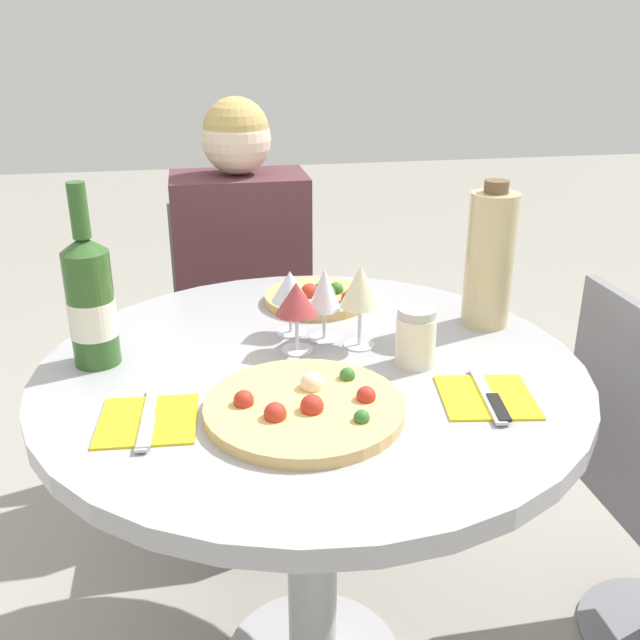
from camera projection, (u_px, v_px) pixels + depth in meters
dining_table at (312, 426)px, 1.34m from camera, size 0.99×0.99×0.74m
chair_behind_diner at (244, 349)px, 2.16m from camera, size 0.40×0.40×0.83m
seated_diner at (247, 335)px, 1.99m from camera, size 0.36×0.46×1.14m
pizza_large at (305, 407)px, 1.12m from camera, size 0.32×0.32×0.05m
pizza_small_far at (319, 297)px, 1.57m from camera, size 0.23×0.23×0.05m
wine_bottle at (91, 301)px, 1.25m from camera, size 0.08×0.08×0.33m
tall_carafe at (490, 259)px, 1.42m from camera, size 0.10×0.10×0.30m
sugar_shaker at (416, 337)px, 1.27m from camera, size 0.07×0.07×0.11m
wine_glass_center at (324, 291)px, 1.36m from camera, size 0.06×0.06×0.15m
wine_glass_front_left at (296, 300)px, 1.31m from camera, size 0.08×0.08×0.14m
wine_glass_back_left at (290, 288)px, 1.39m from camera, size 0.07×0.07×0.13m
wine_glass_front_right at (360, 288)px, 1.32m from camera, size 0.08×0.08×0.16m
place_setting_left at (148, 421)px, 1.10m from camera, size 0.16×0.19×0.01m
place_setting_right at (487, 397)px, 1.17m from camera, size 0.17×0.19×0.01m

